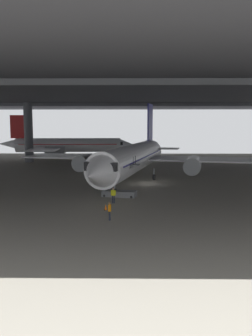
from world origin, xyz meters
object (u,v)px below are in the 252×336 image
at_px(crew_worker_by_stairs, 113,195).
at_px(traffic_cone_orange, 106,207).
at_px(crew_worker_near_nose, 110,210).
at_px(airplane_main, 134,158).
at_px(boarding_stairs, 120,190).
at_px(airplane_distant, 66,145).

relative_size(crew_worker_by_stairs, traffic_cone_orange, 2.83).
height_order(crew_worker_near_nose, traffic_cone_orange, crew_worker_near_nose).
xyz_separation_m(airplane_main, crew_worker_by_stairs, (-2.37, -14.59, -2.64)).
distance_m(boarding_stairs, crew_worker_near_nose, 10.55).
relative_size(crew_worker_near_nose, crew_worker_by_stairs, 0.98).
xyz_separation_m(crew_worker_by_stairs, airplane_distant, (-14.83, 52.60, 2.40)).
bearing_deg(boarding_stairs, traffic_cone_orange, -99.97).
relative_size(crew_worker_near_nose, traffic_cone_orange, 2.79).
bearing_deg(crew_worker_near_nose, airplane_main, 83.73).
height_order(boarding_stairs, airplane_distant, airplane_distant).
bearing_deg(boarding_stairs, airplane_main, 80.63).
relative_size(boarding_stairs, traffic_cone_orange, 8.07).
bearing_deg(crew_worker_by_stairs, traffic_cone_orange, -101.38).
bearing_deg(traffic_cone_orange, crew_worker_near_nose, -80.72).
bearing_deg(crew_worker_by_stairs, airplane_main, 80.77).
bearing_deg(crew_worker_near_nose, boarding_stairs, 86.97).
distance_m(airplane_main, airplane_distant, 41.72).
xyz_separation_m(crew_worker_near_nose, traffic_cone_orange, (-0.62, 3.81, -0.66)).
bearing_deg(airplane_main, crew_worker_near_nose, -96.27).
relative_size(boarding_stairs, crew_worker_by_stairs, 2.85).
relative_size(airplane_distant, traffic_cone_orange, 58.47).
relative_size(boarding_stairs, airplane_distant, 0.14).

